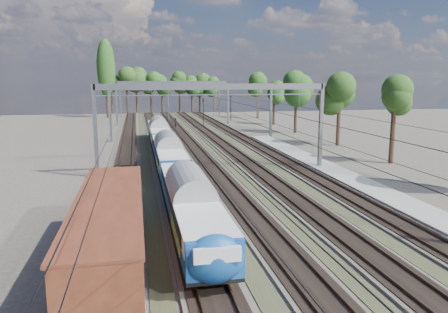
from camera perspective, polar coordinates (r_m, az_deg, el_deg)
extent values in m
cube|color=#47423A|center=(58.85, -12.56, 0.69)|extent=(3.00, 130.00, 0.15)
cube|color=black|center=(58.83, -12.56, 0.78)|extent=(2.50, 130.00, 0.06)
cube|color=#473326|center=(58.84, -13.27, 0.85)|extent=(0.08, 130.00, 0.14)
cube|color=#473326|center=(58.80, -11.87, 0.90)|extent=(0.08, 130.00, 0.14)
cube|color=#47423A|center=(58.91, -8.18, 0.84)|extent=(3.00, 130.00, 0.15)
cube|color=black|center=(58.89, -8.19, 0.93)|extent=(2.50, 130.00, 0.06)
cube|color=#473326|center=(58.84, -8.89, 1.01)|extent=(0.08, 130.00, 0.14)
cube|color=#473326|center=(58.92, -7.49, 1.05)|extent=(0.08, 130.00, 0.14)
cube|color=#47423A|center=(59.31, -3.84, 0.99)|extent=(3.00, 130.00, 0.15)
cube|color=black|center=(59.30, -3.84, 1.08)|extent=(2.50, 130.00, 0.06)
cube|color=#473326|center=(59.20, -4.53, 1.15)|extent=(0.08, 130.00, 0.14)
cube|color=#473326|center=(59.38, -3.15, 1.19)|extent=(0.08, 130.00, 0.14)
cube|color=#47423A|center=(60.05, 0.42, 1.12)|extent=(3.00, 130.00, 0.15)
cube|color=black|center=(60.04, 0.42, 1.21)|extent=(2.50, 130.00, 0.06)
cube|color=#473326|center=(59.88, -0.25, 1.29)|extent=(0.08, 130.00, 0.14)
cube|color=#473326|center=(60.17, 1.09, 1.33)|extent=(0.08, 130.00, 0.14)
cube|color=#47423A|center=(61.12, 4.56, 1.25)|extent=(3.00, 130.00, 0.15)
cube|color=black|center=(61.10, 4.56, 1.34)|extent=(2.50, 130.00, 0.06)
cube|color=#473326|center=(60.90, 3.91, 1.41)|extent=(0.08, 130.00, 0.14)
cube|color=#473326|center=(61.29, 5.21, 1.45)|extent=(0.08, 130.00, 0.14)
cube|color=#363223|center=(58.84, -10.37, 0.72)|extent=(1.10, 130.00, 0.05)
cube|color=#363223|center=(59.08, -6.00, 0.87)|extent=(1.10, 130.00, 0.05)
cube|color=#363223|center=(59.65, -1.70, 1.01)|extent=(1.10, 130.00, 0.05)
cube|color=#363223|center=(60.55, 2.51, 1.14)|extent=(1.10, 130.00, 0.05)
cube|color=gray|center=(39.54, 18.78, -4.07)|extent=(3.00, 70.00, 0.30)
cube|color=slate|center=(43.54, -16.45, 3.15)|extent=(0.35, 0.35, 9.00)
cube|color=slate|center=(47.36, 12.52, 3.85)|extent=(0.35, 0.35, 9.00)
cube|color=slate|center=(43.74, -1.37, 9.11)|extent=(23.00, 0.35, 0.60)
cube|color=slate|center=(91.29, -13.86, 6.72)|extent=(0.35, 0.35, 9.00)
cube|color=slate|center=(93.18, 0.52, 7.07)|extent=(0.35, 0.35, 9.00)
cube|color=slate|center=(91.39, -6.65, 9.58)|extent=(23.00, 0.35, 0.60)
cube|color=slate|center=(68.39, -14.64, 5.42)|extent=(0.35, 0.35, 8.50)
cube|color=slate|center=(113.26, -13.40, 7.22)|extent=(0.35, 0.35, 8.50)
cube|color=slate|center=(71.54, 6.13, 5.88)|extent=(0.35, 0.35, 8.50)
cube|color=slate|center=(115.19, -0.61, 7.54)|extent=(0.35, 0.35, 8.50)
cylinder|color=black|center=(58.23, -12.77, 5.97)|extent=(0.03, 130.00, 0.03)
cylinder|color=black|center=(58.16, -12.81, 7.05)|extent=(0.03, 130.00, 0.03)
cylinder|color=black|center=(58.29, -8.32, 6.11)|extent=(0.03, 130.00, 0.03)
cylinder|color=black|center=(58.22, -8.35, 7.19)|extent=(0.03, 130.00, 0.03)
cylinder|color=black|center=(58.70, -3.90, 6.22)|extent=(0.03, 130.00, 0.03)
cylinder|color=black|center=(58.63, -3.92, 7.29)|extent=(0.03, 130.00, 0.03)
cylinder|color=black|center=(59.44, 0.43, 6.29)|extent=(0.03, 130.00, 0.03)
cylinder|color=black|center=(59.38, 0.43, 7.35)|extent=(0.03, 130.00, 0.03)
cylinder|color=black|center=(60.52, 4.63, 6.33)|extent=(0.03, 130.00, 0.03)
cylinder|color=black|center=(60.46, 4.64, 7.37)|extent=(0.03, 130.00, 0.03)
cylinder|color=black|center=(126.37, -14.46, 7.20)|extent=(0.56, 0.56, 7.40)
sphere|color=#193413|center=(126.24, -14.58, 9.88)|extent=(4.38, 4.38, 4.38)
cylinder|color=black|center=(126.33, -12.81, 6.99)|extent=(0.56, 0.56, 6.20)
sphere|color=#193413|center=(126.18, -12.90, 9.24)|extent=(5.45, 5.45, 5.45)
cylinder|color=black|center=(125.89, -11.21, 6.91)|extent=(0.56, 0.56, 5.64)
sphere|color=#193413|center=(125.73, -11.28, 8.97)|extent=(4.56, 4.56, 4.56)
cylinder|color=black|center=(123.45, -9.58, 7.22)|extent=(0.56, 0.56, 6.98)
sphere|color=#193413|center=(123.30, -9.65, 9.81)|extent=(4.85, 4.85, 4.85)
cylinder|color=black|center=(125.85, -7.37, 7.09)|extent=(0.56, 0.56, 5.92)
sphere|color=#193413|center=(125.69, -7.42, 9.24)|extent=(5.32, 5.32, 5.32)
cylinder|color=black|center=(124.27, -6.02, 7.34)|extent=(0.56, 0.56, 7.07)
sphere|color=#193413|center=(124.13, -6.07, 9.95)|extent=(4.51, 4.51, 4.51)
cylinder|color=black|center=(126.59, -4.25, 7.06)|extent=(0.56, 0.56, 5.50)
sphere|color=#193413|center=(126.44, -4.28, 9.06)|extent=(5.08, 5.08, 5.08)
cylinder|color=black|center=(127.68, -3.16, 7.50)|extent=(0.56, 0.56, 7.29)
sphere|color=#193413|center=(127.54, -3.18, 10.12)|extent=(4.92, 4.92, 4.92)
cylinder|color=black|center=(126.51, -1.42, 7.30)|extent=(0.56, 0.56, 6.44)
sphere|color=#193413|center=(126.36, -1.43, 9.63)|extent=(4.82, 4.82, 4.82)
cylinder|color=black|center=(54.79, 20.51, 2.55)|extent=(0.56, 0.56, 5.73)
sphere|color=#193413|center=(54.42, 20.81, 7.34)|extent=(4.49, 4.49, 4.49)
cylinder|color=black|center=(65.77, 13.64, 4.43)|extent=(0.56, 0.56, 6.53)
sphere|color=#193413|center=(65.48, 13.83, 8.98)|extent=(3.35, 3.35, 3.35)
cylinder|color=black|center=(78.51, 9.94, 5.38)|extent=(0.56, 0.56, 6.35)
sphere|color=#193413|center=(78.26, 10.06, 9.09)|extent=(4.34, 4.34, 4.34)
cylinder|color=black|center=(92.18, 7.10, 5.81)|extent=(0.56, 0.56, 5.30)
sphere|color=#193413|center=(91.96, 7.16, 8.45)|extent=(4.45, 4.45, 4.45)
cylinder|color=black|center=(103.40, 4.59, 6.43)|extent=(0.56, 0.56, 5.70)
sphere|color=#193413|center=(103.21, 4.63, 8.96)|extent=(3.64, 3.64, 3.64)
cylinder|color=black|center=(111.30, -15.07, 9.03)|extent=(0.70, 0.70, 16.00)
ellipsoid|color=#1F4617|center=(111.32, -15.17, 11.09)|extent=(4.40, 4.40, 14.08)
cube|color=black|center=(21.95, -2.36, -14.04)|extent=(1.82, 2.73, 0.73)
cube|color=black|center=(33.88, -5.74, -5.30)|extent=(1.82, 2.73, 0.73)
cube|color=#0E4B89|center=(27.42, -4.47, -6.04)|extent=(2.55, 18.19, 1.73)
cube|color=silver|center=(27.29, -4.48, -5.12)|extent=(2.62, 17.46, 0.86)
cube|color=black|center=(27.47, -1.74, -4.99)|extent=(0.04, 15.46, 0.64)
cube|color=#FFF80D|center=(23.78, -3.28, -9.74)|extent=(2.64, 5.09, 0.64)
cylinder|color=gray|center=(27.19, -4.50, -4.29)|extent=(2.58, 18.19, 2.58)
cube|color=black|center=(39.73, -6.60, -3.00)|extent=(1.82, 2.73, 0.73)
cube|color=black|center=(52.18, -7.77, 0.13)|extent=(1.82, 2.73, 0.73)
cube|color=#0E4B89|center=(45.69, -7.31, 0.45)|extent=(2.55, 18.19, 1.73)
cube|color=silver|center=(45.61, -7.32, 1.01)|extent=(2.62, 17.46, 0.86)
cube|color=black|center=(45.72, -5.67, 1.07)|extent=(0.04, 15.46, 0.64)
cube|color=#FFF80D|center=(41.84, -6.90, -1.07)|extent=(2.64, 5.09, 0.64)
cylinder|color=gray|center=(45.55, -7.33, 1.52)|extent=(2.58, 18.19, 2.58)
cube|color=black|center=(58.14, -8.15, 1.15)|extent=(1.82, 2.73, 0.73)
cube|color=black|center=(70.73, -8.74, 2.72)|extent=(1.82, 2.73, 0.73)
cube|color=#0E4B89|center=(64.26, -8.51, 3.22)|extent=(2.55, 18.19, 1.73)
cube|color=silver|center=(64.20, -8.52, 3.62)|extent=(2.62, 17.46, 0.86)
cube|color=black|center=(64.28, -7.34, 3.65)|extent=(0.04, 15.46, 0.64)
cube|color=#FFF80D|center=(60.35, -8.30, 2.34)|extent=(2.64, 5.09, 0.64)
cylinder|color=gray|center=(64.16, -8.53, 3.98)|extent=(2.58, 18.19, 2.58)
ellipsoid|color=#0E4B89|center=(19.10, -1.18, -13.24)|extent=(2.58, 1.42, 2.20)
cube|color=black|center=(27.18, -13.88, -9.41)|extent=(2.12, 2.75, 0.74)
cube|color=black|center=(22.17, -14.50, -12.70)|extent=(2.86, 14.83, 0.21)
cube|color=#452112|center=(21.64, -14.68, -9.07)|extent=(2.86, 14.83, 2.75)
cube|color=#452112|center=(21.23, -14.85, -5.42)|extent=(3.07, 14.83, 0.13)
imported|color=black|center=(85.06, -6.31, 4.35)|extent=(0.64, 0.82, 2.00)
cylinder|color=black|center=(86.59, -2.71, 5.51)|extent=(0.14, 0.14, 5.01)
cube|color=black|center=(86.41, -2.72, 7.40)|extent=(0.39, 0.30, 0.70)
sphere|color=red|center=(86.27, -2.71, 7.53)|extent=(0.16, 0.16, 0.16)
sphere|color=#0C9919|center=(86.29, -2.71, 7.29)|extent=(0.16, 0.16, 0.16)
cylinder|color=black|center=(99.49, 0.89, 6.26)|extent=(0.15, 0.15, 5.50)
cube|color=black|center=(99.32, 0.90, 8.06)|extent=(0.41, 0.28, 0.77)
sphere|color=red|center=(99.18, 0.92, 8.18)|extent=(0.18, 0.18, 0.18)
sphere|color=#0C9919|center=(99.19, 0.92, 7.96)|extent=(0.18, 0.18, 0.18)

